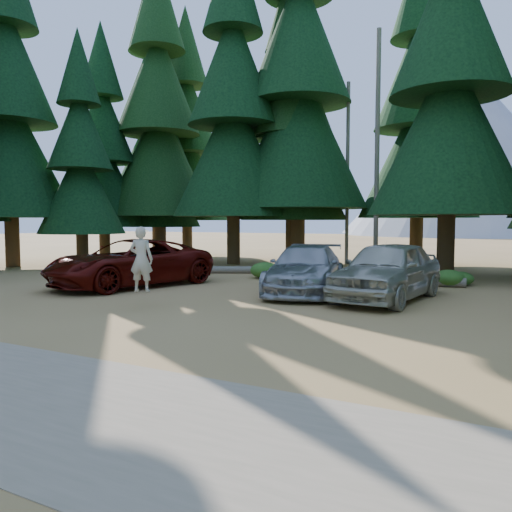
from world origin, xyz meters
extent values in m
plane|color=olive|center=(0.00, 0.00, 0.00)|extent=(160.00, 160.00, 0.00)
cylinder|color=#6D6557|center=(0.80, 14.50, 6.00)|extent=(0.24, 0.24, 12.00)
cylinder|color=#6D6557|center=(-1.20, 16.00, 5.00)|extent=(0.20, 0.20, 10.00)
cone|color=#919299|center=(0.00, 85.00, 14.00)|extent=(44.00, 44.00, 28.00)
cone|color=#919299|center=(-8.00, 95.00, 10.00)|extent=(36.00, 36.00, 20.00)
imported|color=#510B06|center=(-5.35, 3.04, 0.87)|extent=(4.31, 6.75, 1.73)
imported|color=#A4A6AC|center=(0.97, 4.52, 0.79)|extent=(3.37, 5.79, 1.58)
imported|color=#B6B3A1|center=(3.75, 4.21, 0.90)|extent=(2.77, 5.53, 1.81)
imported|color=beige|center=(-2.04, -0.23, 1.34)|extent=(0.77, 0.62, 1.82)
cylinder|color=white|center=(-2.04, -0.18, 2.12)|extent=(0.36, 0.36, 0.04)
cylinder|color=#6D6557|center=(-5.03, 8.36, 0.16)|extent=(4.24, 2.26, 0.32)
cylinder|color=#6D6557|center=(3.11, 10.50, 0.16)|extent=(3.26, 2.50, 0.31)
cylinder|color=#6D6557|center=(2.96, 7.93, 0.17)|extent=(5.43, 1.16, 0.35)
ellipsoid|color=#2B631D|center=(-5.72, 6.25, 0.27)|extent=(0.97, 0.97, 0.53)
ellipsoid|color=#2B631D|center=(-5.62, 6.63, 0.25)|extent=(0.90, 0.90, 0.49)
ellipsoid|color=#2B631D|center=(-2.13, 7.65, 0.34)|extent=(1.23, 1.23, 0.68)
ellipsoid|color=#2B631D|center=(1.94, 6.97, 0.32)|extent=(1.16, 1.16, 0.64)
ellipsoid|color=#2B631D|center=(5.41, 8.92, 0.26)|extent=(0.94, 0.94, 0.52)
ellipsoid|color=#2B631D|center=(5.05, 8.46, 0.31)|extent=(1.11, 1.11, 0.61)
ellipsoid|color=#2B631D|center=(-12.10, 6.06, 0.22)|extent=(0.80, 0.80, 0.44)
camera|label=1|loc=(7.20, -11.00, 2.39)|focal=35.00mm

